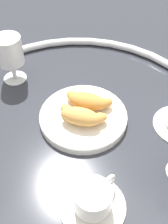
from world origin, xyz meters
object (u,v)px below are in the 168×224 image
(juice_glass_right, at_px, (9,53))
(coffee_cup_near, at_px, (93,200))
(croissant_large, at_px, (81,116))
(croissant_small, at_px, (88,101))
(pastry_plate, at_px, (84,117))

(juice_glass_right, bearing_deg, coffee_cup_near, -20.82)
(croissant_large, height_order, croissant_small, same)
(coffee_cup_near, bearing_deg, pastry_plate, 134.32)
(croissant_large, xyz_separation_m, coffee_cup_near, (0.15, -0.15, -0.01))
(pastry_plate, height_order, coffee_cup_near, coffee_cup_near)
(coffee_cup_near, relative_size, juice_glass_right, 0.97)
(croissant_large, distance_m, juice_glass_right, 0.28)
(croissant_large, distance_m, coffee_cup_near, 0.21)
(pastry_plate, distance_m, croissant_large, 0.04)
(croissant_small, relative_size, juice_glass_right, 0.90)
(juice_glass_right, bearing_deg, pastry_plate, 0.98)
(croissant_small, distance_m, juice_glass_right, 0.26)
(croissant_small, bearing_deg, croissant_large, -67.75)
(pastry_plate, xyz_separation_m, coffee_cup_near, (0.16, -0.17, 0.01))
(coffee_cup_near, height_order, juice_glass_right, juice_glass_right)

